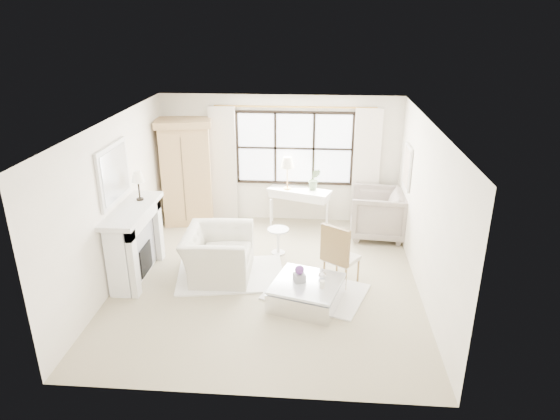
% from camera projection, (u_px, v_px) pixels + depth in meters
% --- Properties ---
extents(floor, '(5.50, 5.50, 0.00)m').
position_uv_depth(floor, '(268.00, 280.00, 8.49)').
color(floor, tan).
rests_on(floor, ground).
extents(ceiling, '(5.50, 5.50, 0.00)m').
position_uv_depth(ceiling, '(266.00, 123.00, 7.49)').
color(ceiling, silver).
rests_on(ceiling, ground).
extents(wall_back, '(5.00, 0.00, 5.00)m').
position_uv_depth(wall_back, '(280.00, 159.00, 10.54)').
color(wall_back, white).
rests_on(wall_back, ground).
extents(wall_front, '(5.00, 0.00, 5.00)m').
position_uv_depth(wall_front, '(241.00, 298.00, 5.44)').
color(wall_front, beige).
rests_on(wall_front, ground).
extents(wall_left, '(0.00, 5.50, 5.50)m').
position_uv_depth(wall_left, '(115.00, 202.00, 8.17)').
color(wall_left, white).
rests_on(wall_left, ground).
extents(wall_right, '(0.00, 5.50, 5.50)m').
position_uv_depth(wall_right, '(426.00, 211.00, 7.81)').
color(wall_right, white).
rests_on(wall_right, ground).
extents(window_pane, '(2.40, 0.02, 1.50)m').
position_uv_depth(window_pane, '(294.00, 148.00, 10.40)').
color(window_pane, silver).
rests_on(window_pane, wall_back).
extents(window_frame, '(2.50, 0.04, 1.50)m').
position_uv_depth(window_frame, '(294.00, 148.00, 10.39)').
color(window_frame, black).
rests_on(window_frame, wall_back).
extents(curtain_rod, '(3.30, 0.04, 0.04)m').
position_uv_depth(curtain_rod, '(295.00, 107.00, 10.02)').
color(curtain_rod, '#A77C3A').
rests_on(curtain_rod, wall_back).
extents(curtain_left, '(0.55, 0.10, 2.47)m').
position_uv_depth(curtain_left, '(224.00, 165.00, 10.57)').
color(curtain_left, beige).
rests_on(curtain_left, ground).
extents(curtain_right, '(0.55, 0.10, 2.47)m').
position_uv_depth(curtain_right, '(366.00, 168.00, 10.36)').
color(curtain_right, white).
rests_on(curtain_right, ground).
extents(fireplace, '(0.58, 1.66, 1.26)m').
position_uv_depth(fireplace, '(134.00, 241.00, 8.41)').
color(fireplace, silver).
rests_on(fireplace, ground).
extents(mirror_frame, '(0.05, 1.15, 0.95)m').
position_uv_depth(mirror_frame, '(113.00, 174.00, 7.99)').
color(mirror_frame, silver).
rests_on(mirror_frame, wall_left).
extents(mirror_glass, '(0.02, 1.00, 0.80)m').
position_uv_depth(mirror_glass, '(115.00, 174.00, 7.98)').
color(mirror_glass, silver).
rests_on(mirror_glass, wall_left).
extents(art_frame, '(0.04, 0.62, 0.82)m').
position_uv_depth(art_frame, '(408.00, 167.00, 9.31)').
color(art_frame, silver).
rests_on(art_frame, wall_right).
extents(art_canvas, '(0.01, 0.52, 0.72)m').
position_uv_depth(art_canvas, '(406.00, 167.00, 9.31)').
color(art_canvas, beige).
rests_on(art_canvas, wall_right).
extents(mantel_lamp, '(0.22, 0.22, 0.51)m').
position_uv_depth(mantel_lamp, '(138.00, 178.00, 8.38)').
color(mantel_lamp, black).
rests_on(mantel_lamp, fireplace).
extents(armoire, '(1.23, 0.89, 2.24)m').
position_uv_depth(armoire, '(187.00, 172.00, 10.43)').
color(armoire, tan).
rests_on(armoire, floor).
extents(console_table, '(1.38, 0.85, 0.80)m').
position_uv_depth(console_table, '(299.00, 207.00, 10.55)').
color(console_table, white).
rests_on(console_table, floor).
extents(console_lamp, '(0.28, 0.28, 0.69)m').
position_uv_depth(console_lamp, '(287.00, 163.00, 10.22)').
color(console_lamp, '#BD8741').
rests_on(console_lamp, console_table).
extents(orchid_plant, '(0.26, 0.21, 0.46)m').
position_uv_depth(orchid_plant, '(314.00, 179.00, 10.30)').
color(orchid_plant, '#526A47').
rests_on(orchid_plant, console_table).
extents(side_table, '(0.40, 0.40, 0.51)m').
position_uv_depth(side_table, '(278.00, 237.00, 9.31)').
color(side_table, silver).
rests_on(side_table, floor).
extents(rug_left, '(2.00, 1.57, 0.03)m').
position_uv_depth(rug_left, '(231.00, 275.00, 8.64)').
color(rug_left, white).
rests_on(rug_left, floor).
extents(rug_right, '(1.82, 1.59, 0.03)m').
position_uv_depth(rug_right, '(316.00, 292.00, 8.11)').
color(rug_right, white).
rests_on(rug_right, floor).
extents(club_armchair, '(1.12, 1.28, 0.81)m').
position_uv_depth(club_armchair, '(218.00, 254.00, 8.51)').
color(club_armchair, beige).
rests_on(club_armchair, floor).
extents(wingback_chair, '(1.16, 1.13, 0.97)m').
position_uv_depth(wingback_chair, '(378.00, 214.00, 10.00)').
color(wingback_chair, gray).
rests_on(wingback_chair, floor).
extents(french_chair, '(0.67, 0.67, 1.08)m').
position_uv_depth(french_chair, '(341.00, 267.00, 8.29)').
color(french_chair, olive).
rests_on(french_chair, floor).
extents(coffee_table, '(1.24, 1.24, 0.38)m').
position_uv_depth(coffee_table, '(307.00, 293.00, 7.75)').
color(coffee_table, silver).
rests_on(coffee_table, floor).
extents(planter_box, '(0.22, 0.22, 0.13)m').
position_uv_depth(planter_box, '(299.00, 278.00, 7.68)').
color(planter_box, gray).
rests_on(planter_box, coffee_table).
extents(planter_flowers, '(0.14, 0.14, 0.14)m').
position_uv_depth(planter_flowers, '(299.00, 270.00, 7.63)').
color(planter_flowers, '#5F3079').
rests_on(planter_flowers, planter_box).
extents(pillar_candle, '(0.08, 0.08, 0.12)m').
position_uv_depth(pillar_candle, '(322.00, 284.00, 7.50)').
color(pillar_candle, silver).
rests_on(pillar_candle, coffee_table).
extents(coffee_vase, '(0.16, 0.16, 0.14)m').
position_uv_depth(coffee_vase, '(323.00, 274.00, 7.77)').
color(coffee_vase, silver).
rests_on(coffee_vase, coffee_table).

